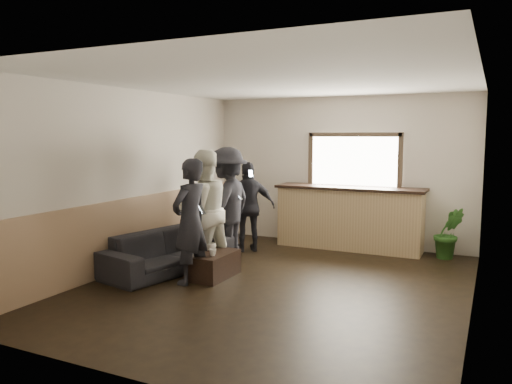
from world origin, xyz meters
The scene contains 12 objects.
ground centered at (0.00, 0.00, 0.00)m, with size 5.00×6.00×0.01m, color black.
room_shell centered at (-0.74, 0.00, 1.47)m, with size 5.01×6.01×2.80m.
bar_counter centered at (0.30, 2.70, 0.64)m, with size 2.70×0.68×2.13m.
sofa centered at (-1.78, -0.02, 0.31)m, with size 2.12×0.83×0.62m, color black.
coffee_table centered at (-0.98, -0.02, 0.18)m, with size 0.46×0.82×0.36m, color black.
cup_a centered at (-1.11, 0.13, 0.42)m, with size 0.13×0.13×0.11m, color silver.
cup_b centered at (-0.91, -0.18, 0.41)m, with size 0.11×0.11×0.10m, color silver.
potted_plant centered at (2.02, 2.65, 0.44)m, with size 0.48×0.39×0.88m, color #2D6623.
person_a centered at (-1.14, -0.40, 0.88)m, with size 0.52×0.70×1.76m.
person_b centered at (-1.33, 0.25, 0.93)m, with size 1.03×1.13×1.87m.
person_c centered at (-1.30, 0.97, 0.94)m, with size 0.75×1.25×1.89m.
person_d centered at (-1.26, 1.70, 0.80)m, with size 1.00×0.87×1.61m.
Camera 1 is at (2.67, -6.20, 2.08)m, focal length 35.00 mm.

